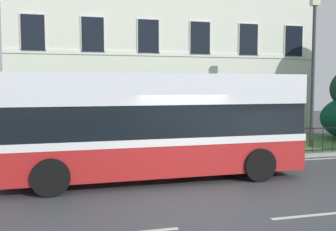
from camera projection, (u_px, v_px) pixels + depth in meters
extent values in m
cube|color=#42464B|center=(197.00, 200.00, 9.45)|extent=(60.00, 56.00, 0.06)
cube|color=silver|center=(161.00, 168.00, 12.96)|extent=(54.00, 0.14, 0.01)
cube|color=silver|center=(314.00, 215.00, 8.21)|extent=(2.00, 0.12, 0.01)
cube|color=#9E9E99|center=(158.00, 163.00, 13.41)|extent=(57.00, 0.24, 0.12)
cube|color=#4B7840|center=(143.00, 151.00, 16.05)|extent=(57.00, 5.24, 0.12)
cube|color=silver|center=(152.00, 43.00, 24.38)|extent=(16.17, 10.28, 10.59)
cube|color=white|center=(175.00, 54.00, 19.47)|extent=(16.17, 0.06, 0.20)
cube|color=#2D333D|center=(175.00, 116.00, 19.70)|extent=(1.10, 0.06, 2.20)
cube|color=white|center=(35.00, 104.00, 17.94)|extent=(1.14, 0.04, 1.72)
cube|color=black|center=(35.00, 104.00, 17.92)|extent=(1.04, 0.03, 1.62)
cube|color=white|center=(94.00, 103.00, 18.63)|extent=(1.14, 0.04, 1.72)
cube|color=black|center=(94.00, 103.00, 18.61)|extent=(1.04, 0.03, 1.62)
cube|color=white|center=(149.00, 102.00, 19.31)|extent=(1.14, 0.04, 1.72)
cube|color=black|center=(149.00, 102.00, 19.29)|extent=(1.04, 0.03, 1.62)
cube|color=white|center=(200.00, 102.00, 19.99)|extent=(1.14, 0.04, 1.72)
cube|color=black|center=(200.00, 102.00, 19.97)|extent=(1.04, 0.03, 1.62)
cube|color=white|center=(247.00, 101.00, 20.67)|extent=(1.14, 0.04, 1.72)
cube|color=black|center=(248.00, 101.00, 20.65)|extent=(1.04, 0.03, 1.62)
cube|color=white|center=(292.00, 101.00, 21.35)|extent=(1.14, 0.04, 1.72)
cube|color=black|center=(292.00, 101.00, 21.33)|extent=(1.04, 0.03, 1.62)
cube|color=white|center=(33.00, 32.00, 17.69)|extent=(1.14, 0.04, 1.72)
cube|color=black|center=(33.00, 32.00, 17.67)|extent=(1.04, 0.03, 1.62)
cube|color=white|center=(93.00, 34.00, 18.38)|extent=(1.14, 0.04, 1.72)
cube|color=black|center=(93.00, 34.00, 18.36)|extent=(1.04, 0.03, 1.62)
cube|color=white|center=(148.00, 36.00, 19.06)|extent=(1.14, 0.04, 1.72)
cube|color=black|center=(148.00, 36.00, 19.04)|extent=(1.04, 0.03, 1.62)
cube|color=white|center=(200.00, 38.00, 19.74)|extent=(1.14, 0.04, 1.72)
cube|color=black|center=(200.00, 38.00, 19.72)|extent=(1.04, 0.03, 1.62)
cube|color=white|center=(248.00, 40.00, 20.42)|extent=(1.14, 0.04, 1.72)
cube|color=black|center=(249.00, 39.00, 20.40)|extent=(1.04, 0.03, 1.62)
cube|color=white|center=(294.00, 41.00, 21.10)|extent=(1.14, 0.04, 1.72)
cube|color=black|center=(294.00, 41.00, 21.08)|extent=(1.04, 0.03, 1.62)
cube|color=black|center=(217.00, 131.00, 14.18)|extent=(12.60, 0.04, 0.04)
cube|color=black|center=(217.00, 155.00, 14.25)|extent=(12.60, 0.04, 0.04)
cylinder|color=black|center=(36.00, 152.00, 12.62)|extent=(0.02, 0.02, 0.95)
cylinder|color=black|center=(51.00, 151.00, 12.74)|extent=(0.02, 0.02, 0.95)
cylinder|color=black|center=(65.00, 150.00, 12.85)|extent=(0.02, 0.02, 0.95)
cylinder|color=black|center=(79.00, 150.00, 12.97)|extent=(0.02, 0.02, 0.95)
cylinder|color=black|center=(92.00, 149.00, 13.08)|extent=(0.02, 0.02, 0.95)
cylinder|color=black|center=(106.00, 149.00, 13.19)|extent=(0.02, 0.02, 0.95)
cylinder|color=black|center=(119.00, 148.00, 13.31)|extent=(0.02, 0.02, 0.95)
cylinder|color=black|center=(132.00, 148.00, 13.42)|extent=(0.02, 0.02, 0.95)
cylinder|color=black|center=(145.00, 147.00, 13.54)|extent=(0.02, 0.02, 0.95)
cylinder|color=black|center=(157.00, 147.00, 13.65)|extent=(0.02, 0.02, 0.95)
cylinder|color=black|center=(169.00, 146.00, 13.76)|extent=(0.02, 0.02, 0.95)
cylinder|color=black|center=(182.00, 146.00, 13.88)|extent=(0.02, 0.02, 0.95)
cylinder|color=black|center=(193.00, 145.00, 13.99)|extent=(0.02, 0.02, 0.95)
cylinder|color=black|center=(205.00, 145.00, 14.10)|extent=(0.02, 0.02, 0.95)
cylinder|color=black|center=(217.00, 144.00, 14.22)|extent=(0.02, 0.02, 0.95)
cylinder|color=black|center=(228.00, 144.00, 14.33)|extent=(0.02, 0.02, 0.95)
cylinder|color=black|center=(239.00, 143.00, 14.45)|extent=(0.02, 0.02, 0.95)
cylinder|color=black|center=(250.00, 143.00, 14.56)|extent=(0.02, 0.02, 0.95)
cylinder|color=black|center=(261.00, 142.00, 14.67)|extent=(0.02, 0.02, 0.95)
cylinder|color=black|center=(272.00, 142.00, 14.79)|extent=(0.02, 0.02, 0.95)
cylinder|color=black|center=(282.00, 142.00, 14.90)|extent=(0.02, 0.02, 0.95)
cylinder|color=black|center=(293.00, 141.00, 15.02)|extent=(0.02, 0.02, 0.95)
cylinder|color=black|center=(303.00, 141.00, 15.13)|extent=(0.02, 0.02, 0.95)
cylinder|color=black|center=(313.00, 140.00, 15.24)|extent=(0.02, 0.02, 0.95)
cylinder|color=black|center=(323.00, 140.00, 15.36)|extent=(0.02, 0.02, 0.95)
cylinder|color=black|center=(333.00, 140.00, 15.47)|extent=(0.02, 0.02, 0.95)
cube|color=#B01F1F|center=(153.00, 153.00, 11.43)|extent=(8.72, 2.49, 1.01)
cube|color=white|center=(153.00, 137.00, 11.40)|extent=(8.74, 2.51, 0.20)
cube|color=black|center=(153.00, 120.00, 11.36)|extent=(8.64, 2.45, 0.96)
cube|color=white|center=(152.00, 89.00, 11.29)|extent=(8.72, 2.49, 0.84)
cube|color=black|center=(284.00, 118.00, 12.52)|extent=(0.09, 2.00, 0.88)
cube|color=black|center=(285.00, 90.00, 12.45)|extent=(0.08, 1.71, 0.54)
cylinder|color=silver|center=(271.00, 151.00, 13.34)|extent=(0.04, 0.20, 0.20)
cylinder|color=silver|center=(297.00, 160.00, 11.88)|extent=(0.04, 0.20, 0.20)
cylinder|color=black|center=(226.00, 152.00, 13.31)|extent=(0.96, 0.31, 0.96)
cylinder|color=black|center=(259.00, 165.00, 11.12)|extent=(0.96, 0.31, 0.96)
cylinder|color=black|center=(52.00, 160.00, 11.79)|extent=(0.96, 0.31, 0.96)
cylinder|color=black|center=(51.00, 177.00, 9.60)|extent=(0.96, 0.31, 0.96)
cylinder|color=#333338|center=(313.00, 77.00, 16.36)|extent=(0.14, 0.14, 5.95)
cube|color=beige|center=(315.00, 1.00, 16.12)|extent=(0.36, 0.24, 0.36)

